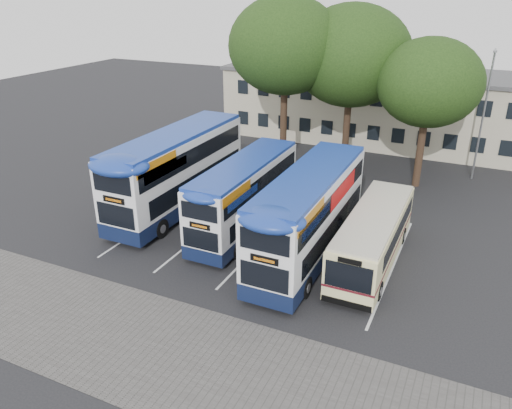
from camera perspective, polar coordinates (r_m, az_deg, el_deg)
The scene contains 12 objects.
ground at distance 22.50m, azimuth 4.58°, elevation -11.31°, with size 120.00×120.00×0.00m, color black.
paving_strip at distance 19.66m, azimuth -6.64°, elevation -17.46°, with size 40.00×6.00×0.01m, color #595654.
bay_lines at distance 27.66m, azimuth 1.01°, elevation -4.00°, with size 14.12×11.00×0.01m.
depot_building at distance 45.82m, azimuth 17.05°, elevation 10.52°, with size 32.40×8.40×6.20m.
lamp_post at distance 38.13m, azimuth 24.64°, elevation 9.86°, with size 0.25×1.05×9.06m.
tree_left at distance 36.58m, azimuth 3.36°, elevation 17.66°, with size 8.00×8.00×12.42m.
tree_mid at distance 37.38m, azimuth 10.89°, elevation 16.33°, with size 8.43×8.43×11.89m.
tree_right at distance 34.89m, azimuth 19.22°, elevation 12.98°, with size 6.77×6.77×10.01m.
bus_dd_left at distance 30.88m, azimuth -8.94°, elevation 4.20°, with size 2.84×11.71×4.88m.
bus_dd_mid at distance 27.95m, azimuth -1.24°, elevation 1.37°, with size 2.37×9.78×4.07m.
bus_dd_right at distance 25.10m, azimuth 6.13°, elevation -0.80°, with size 2.66×10.97×4.57m.
bus_single at distance 25.48m, azimuth 13.29°, elevation -3.33°, with size 2.35×9.24×2.75m.
Camera 1 is at (6.17, -17.34, 12.94)m, focal length 35.00 mm.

